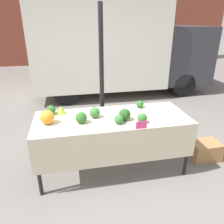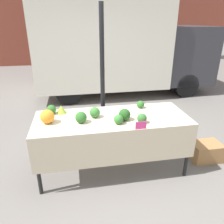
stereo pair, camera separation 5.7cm
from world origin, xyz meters
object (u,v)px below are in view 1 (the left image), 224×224
(parked_truck, at_px, (115,47))
(price_sign, at_px, (141,125))
(orange_cauliflower, at_px, (47,117))
(produce_crate, at_px, (204,150))

(parked_truck, height_order, price_sign, parked_truck)
(parked_truck, bearing_deg, orange_cauliflower, -114.17)
(orange_cauliflower, height_order, produce_crate, orange_cauliflower)
(parked_truck, bearing_deg, produce_crate, -80.75)
(price_sign, bearing_deg, orange_cauliflower, 161.62)
(produce_crate, bearing_deg, orange_cauliflower, 179.51)
(parked_truck, xyz_separation_m, produce_crate, (0.64, -3.94, -1.21))
(parked_truck, height_order, orange_cauliflower, parked_truck)
(parked_truck, distance_m, orange_cauliflower, 4.31)
(orange_cauliflower, relative_size, produce_crate, 0.40)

